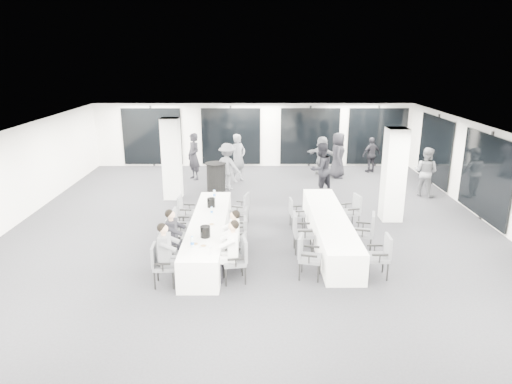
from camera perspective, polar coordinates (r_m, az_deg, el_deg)
room at (r=13.71m, az=3.32°, el=2.21°), size 14.04×16.04×2.84m
column_left at (r=15.97m, az=-10.49°, el=4.10°), size 0.60×0.60×2.80m
column_right at (r=14.19m, az=16.83°, el=2.07°), size 0.60×0.60×2.80m
banquet_table_main at (r=11.94m, az=-5.95°, el=-5.22°), size 0.90×5.00×0.75m
banquet_table_side at (r=12.34m, az=9.16°, el=-4.60°), size 0.90×5.00×0.75m
cocktail_table at (r=16.72m, az=-5.03°, el=1.86°), size 0.77×0.77×1.07m
chair_main_left_near at (r=10.16m, az=-11.83°, el=-8.60°), size 0.49×0.55×0.94m
chair_main_left_second at (r=10.94m, az=-10.95°, el=-6.53°), size 0.50×0.56×0.98m
chair_main_left_mid at (r=11.74m, az=-10.14°, el=-5.05°), size 0.52×0.56×0.91m
chair_main_left_fourth at (r=12.43m, az=-9.57°, el=-3.80°), size 0.47×0.52×0.89m
chair_main_left_far at (r=13.37m, az=-8.90°, el=-2.20°), size 0.50×0.55×0.93m
chair_main_right_near at (r=10.11m, az=-2.24°, el=-8.15°), size 0.58×0.62×1.00m
chair_main_right_second at (r=10.71m, az=-2.18°, el=-7.09°), size 0.52×0.55×0.87m
chair_main_right_mid at (r=11.48m, az=-2.00°, el=-5.21°), size 0.50×0.55×0.93m
chair_main_right_fourth at (r=12.26m, az=-1.89°, el=-3.79°), size 0.51×0.55×0.92m
chair_main_right_far at (r=13.40m, az=-1.74°, el=-1.88°), size 0.58×0.61×0.95m
chair_side_left_near at (r=10.33m, az=6.33°, el=-7.72°), size 0.60×0.63×0.99m
chair_side_left_mid at (r=11.59m, az=5.57°, el=-4.80°), size 0.52×0.58×1.02m
chair_side_left_far at (r=13.23m, az=4.90°, el=-2.41°), size 0.47×0.52×0.87m
chair_side_right_near at (r=10.66m, az=15.36°, el=-7.42°), size 0.52×0.58×0.99m
chair_side_right_mid at (r=11.90m, az=13.64°, el=-4.62°), size 0.63×0.66×1.03m
chair_side_right_far at (r=13.47m, az=11.95°, el=-2.09°), size 0.59×0.62×0.98m
seated_guest_a at (r=10.01m, az=-10.99°, el=-7.20°), size 0.50×0.38×1.44m
seated_guest_b at (r=10.81m, az=-10.14°, el=-5.30°), size 0.50×0.38×1.44m
seated_guest_c at (r=10.01m, az=-3.23°, el=-6.92°), size 0.50×0.38×1.44m
seated_guest_d at (r=10.61m, az=-3.05°, el=-5.50°), size 0.50×0.38×1.44m
standing_guest_a at (r=17.95m, az=-2.21°, el=4.67°), size 0.99×0.99×2.13m
standing_guest_b at (r=16.31m, az=8.10°, el=3.29°), size 1.21×1.11×2.14m
standing_guest_c at (r=16.86m, az=-3.59°, el=3.57°), size 1.43×1.18×1.97m
standing_guest_d at (r=19.99m, az=14.25°, el=4.80°), size 1.14×0.90×1.71m
standing_guest_e at (r=18.78m, az=10.21°, el=4.91°), size 0.77×1.10×2.10m
standing_guest_f at (r=19.20m, az=8.26°, el=4.85°), size 1.77×1.45×1.83m
standing_guest_g at (r=18.39m, az=-7.81°, el=4.80°), size 0.96×0.99×2.12m
standing_guest_h at (r=17.12m, az=20.48°, el=2.76°), size 1.10×1.07×1.98m
ice_bucket_near at (r=10.71m, az=-6.36°, el=-4.95°), size 0.24×0.24×0.27m
ice_bucket_far at (r=12.77m, az=-5.63°, el=-1.33°), size 0.23×0.23×0.26m
water_bottle_a at (r=10.20m, az=-7.98°, el=-6.22°), size 0.08×0.08×0.24m
water_bottle_b at (r=12.18m, az=-5.56°, el=-2.35°), size 0.07×0.07×0.21m
water_bottle_c at (r=13.58m, az=-5.23°, el=-0.25°), size 0.07×0.07×0.23m
plate_a at (r=10.38m, az=-7.64°, el=-6.46°), size 0.22×0.22×0.03m
plate_b at (r=10.26m, az=-6.60°, el=-6.70°), size 0.20×0.20×0.03m
plate_c at (r=11.49m, az=-5.56°, el=-4.03°), size 0.19×0.19×0.03m
wine_glass at (r=9.80m, az=-5.80°, el=-6.88°), size 0.08×0.08×0.21m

